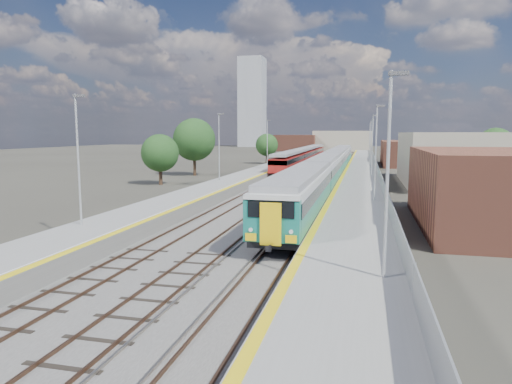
% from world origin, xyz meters
% --- Properties ---
extents(ground, '(320.00, 320.00, 0.00)m').
position_xyz_m(ground, '(0.00, 50.00, 0.00)').
color(ground, '#47443A').
rests_on(ground, ground).
extents(ballast_bed, '(10.50, 155.00, 0.06)m').
position_xyz_m(ballast_bed, '(-2.25, 52.50, 0.03)').
color(ballast_bed, '#565451').
rests_on(ballast_bed, ground).
extents(tracks, '(8.96, 160.00, 0.17)m').
position_xyz_m(tracks, '(-1.65, 54.18, 0.11)').
color(tracks, '#4C3323').
rests_on(tracks, ground).
extents(platform_right, '(4.70, 155.00, 8.52)m').
position_xyz_m(platform_right, '(5.28, 52.49, 0.54)').
color(platform_right, slate).
rests_on(platform_right, ground).
extents(platform_left, '(4.30, 155.00, 8.52)m').
position_xyz_m(platform_left, '(-9.05, 52.49, 0.52)').
color(platform_left, slate).
rests_on(platform_left, ground).
extents(buildings, '(72.00, 185.50, 40.00)m').
position_xyz_m(buildings, '(-18.12, 138.60, 10.70)').
color(buildings, brown).
rests_on(buildings, ground).
extents(green_train, '(2.84, 79.18, 3.13)m').
position_xyz_m(green_train, '(1.50, 45.55, 2.20)').
color(green_train, black).
rests_on(green_train, ground).
extents(red_train, '(2.66, 54.08, 3.36)m').
position_xyz_m(red_train, '(-5.50, 71.44, 1.99)').
color(red_train, black).
rests_on(red_train, ground).
extents(tree_a, '(4.58, 4.58, 6.20)m').
position_xyz_m(tree_a, '(-18.54, 36.38, 3.90)').
color(tree_a, '#382619').
rests_on(tree_a, ground).
extents(tree_b, '(6.26, 6.26, 8.48)m').
position_xyz_m(tree_b, '(-18.84, 48.69, 5.34)').
color(tree_b, '#382619').
rests_on(tree_b, ground).
extents(tree_c, '(4.56, 4.56, 6.17)m').
position_xyz_m(tree_c, '(-13.80, 76.41, 3.88)').
color(tree_c, '#382619').
rests_on(tree_c, ground).
extents(tree_d, '(5.23, 5.23, 7.09)m').
position_xyz_m(tree_d, '(24.21, 57.98, 4.46)').
color(tree_d, '#382619').
rests_on(tree_d, ground).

